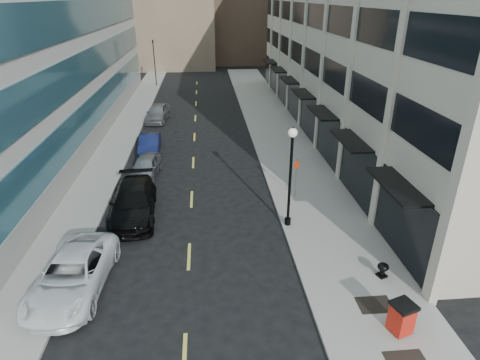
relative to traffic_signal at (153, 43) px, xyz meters
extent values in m
cube|color=gray|center=(13.00, -28.00, -5.64)|extent=(5.00, 80.00, 0.15)
cube|color=gray|center=(-1.00, -28.00, -5.64)|extent=(3.00, 80.00, 0.15)
cube|color=#C0B4A2|center=(22.50, -21.00, 3.28)|extent=(14.00, 46.00, 18.00)
cube|color=black|center=(15.52, -21.00, -3.72)|extent=(0.18, 46.00, 3.60)
cube|color=black|center=(15.53, -21.00, 0.78)|extent=(0.12, 46.00, 1.80)
cube|color=black|center=(15.53, -21.00, 4.28)|extent=(0.12, 46.00, 1.80)
cube|color=#C0B4A2|center=(15.50, -38.00, 3.28)|extent=(0.35, 0.60, 18.00)
cube|color=#C0B4A2|center=(15.50, -32.00, 3.28)|extent=(0.35, 0.60, 18.00)
cube|color=#C0B4A2|center=(15.50, -26.00, 3.28)|extent=(0.35, 0.60, 18.00)
cube|color=#C0B4A2|center=(15.50, -20.00, 3.28)|extent=(0.35, 0.60, 18.00)
cube|color=#C0B4A2|center=(15.50, -14.00, 3.28)|extent=(0.35, 0.60, 18.00)
cube|color=#C0B4A2|center=(15.50, -8.00, 3.28)|extent=(0.35, 0.60, 18.00)
cube|color=#C0B4A2|center=(15.50, -2.00, 3.28)|extent=(0.35, 0.60, 18.00)
cube|color=black|center=(14.85, -41.00, -1.82)|extent=(1.30, 4.00, 0.12)
cube|color=black|center=(14.85, -35.00, -1.82)|extent=(1.30, 4.00, 0.12)
cube|color=black|center=(14.85, -29.00, -1.82)|extent=(1.30, 4.00, 0.12)
cube|color=black|center=(14.85, -23.00, -1.82)|extent=(1.30, 4.00, 0.12)
cube|color=black|center=(14.85, -17.00, -1.82)|extent=(1.30, 4.00, 0.12)
cube|color=black|center=(14.85, -11.00, -1.82)|extent=(1.30, 4.00, 0.12)
cube|color=black|center=(14.85, -5.00, -1.82)|extent=(1.30, 4.00, 0.12)
cube|color=gray|center=(-2.46, -21.00, -4.82)|extent=(0.20, 46.00, 1.80)
cube|color=#2F606F|center=(-2.47, -21.00, -2.72)|extent=(0.14, 45.60, 2.40)
cube|color=#2F606F|center=(-2.47, -21.00, 0.78)|extent=(0.14, 45.60, 2.40)
cube|color=#2F606F|center=(-2.47, -21.00, 4.28)|extent=(0.14, 45.60, 2.40)
cube|color=#C0B4A2|center=(23.50, 18.00, 4.28)|extent=(10.00, 14.00, 20.00)
cube|color=black|center=(13.10, -44.20, -5.56)|extent=(1.40, 1.00, 0.01)
cube|color=#D8CC4C|center=(5.50, -46.00, -5.71)|extent=(0.15, 2.20, 0.01)
cube|color=#D8CC4C|center=(5.50, -40.00, -5.71)|extent=(0.15, 2.20, 0.01)
cube|color=#D8CC4C|center=(5.50, -34.00, -5.71)|extent=(0.15, 2.20, 0.01)
cube|color=#D8CC4C|center=(5.50, -28.00, -5.71)|extent=(0.15, 2.20, 0.01)
cube|color=#D8CC4C|center=(5.50, -22.00, -5.71)|extent=(0.15, 2.20, 0.01)
cube|color=#D8CC4C|center=(5.50, -16.00, -5.71)|extent=(0.15, 2.20, 0.01)
cube|color=#D8CC4C|center=(5.50, -10.00, -5.71)|extent=(0.15, 2.20, 0.01)
cube|color=#D8CC4C|center=(5.50, -4.00, -5.71)|extent=(0.15, 2.20, 0.01)
cube|color=#D8CC4C|center=(5.50, 2.00, -5.71)|extent=(0.15, 2.20, 0.01)
cylinder|color=black|center=(0.00, 0.00, -2.72)|extent=(0.12, 0.12, 6.00)
imported|color=black|center=(0.00, 0.00, 0.27)|extent=(0.66, 0.66, 1.98)
imported|color=white|center=(0.70, -42.00, -4.91)|extent=(3.09, 6.02, 1.62)
imported|color=black|center=(2.30, -35.75, -4.85)|extent=(2.81, 6.10, 1.73)
imported|color=gray|center=(2.30, -30.30, -4.99)|extent=(2.12, 4.40, 1.45)
imported|color=#131A48|center=(2.05, -25.63, -5.00)|extent=(1.66, 4.43, 1.44)
imported|color=gray|center=(1.81, -16.63, -4.89)|extent=(2.46, 5.03, 1.65)
cube|color=red|center=(13.44, -45.63, -4.94)|extent=(0.89, 0.89, 1.14)
cube|color=black|center=(13.44, -45.63, -4.34)|extent=(1.01, 1.01, 0.14)
cylinder|color=black|center=(13.21, -45.26, -5.44)|extent=(0.07, 0.25, 0.25)
cylinder|color=black|center=(13.66, -45.26, -5.44)|extent=(0.07, 0.25, 0.25)
cylinder|color=black|center=(10.80, -37.71, -5.38)|extent=(0.34, 0.34, 0.38)
cylinder|color=black|center=(10.80, -37.71, -2.93)|extent=(0.15, 0.15, 4.86)
sphere|color=silver|center=(10.80, -37.71, -0.34)|extent=(0.46, 0.46, 0.46)
cone|color=black|center=(10.80, -37.71, -0.08)|extent=(0.13, 0.13, 0.19)
cylinder|color=slate|center=(11.90, -34.47, -4.32)|extent=(0.05, 0.05, 2.50)
cube|color=red|center=(11.90, -34.49, -3.44)|extent=(0.28, 0.14, 0.40)
cube|color=black|center=(14.10, -42.48, -5.51)|extent=(0.48, 0.48, 0.11)
cylinder|color=black|center=(14.10, -42.48, -5.30)|extent=(0.23, 0.23, 0.36)
ellipsoid|color=black|center=(14.10, -42.48, -5.05)|extent=(0.50, 0.50, 0.35)
camera|label=1|loc=(6.55, -56.24, 5.84)|focal=30.00mm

